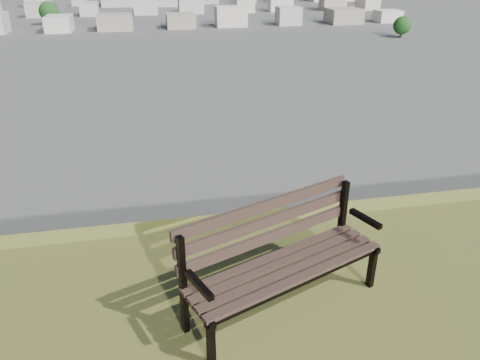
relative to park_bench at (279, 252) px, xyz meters
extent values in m
cube|color=#412F25|center=(0.11, -0.26, -0.09)|extent=(1.70, 0.75, 0.03)
cube|color=#412F25|center=(0.06, -0.15, -0.09)|extent=(1.70, 0.75, 0.03)
cube|color=#412F25|center=(0.02, -0.04, -0.09)|extent=(1.70, 0.75, 0.03)
cube|color=#412F25|center=(-0.03, 0.07, -0.09)|extent=(1.70, 0.75, 0.03)
cube|color=#412F25|center=(-0.06, 0.14, 0.07)|extent=(1.68, 0.70, 0.10)
cube|color=#412F25|center=(-0.07, 0.17, 0.21)|extent=(1.68, 0.70, 0.10)
cube|color=#412F25|center=(-0.08, 0.19, 0.36)|extent=(1.68, 0.70, 0.10)
cube|color=black|center=(-0.68, -0.60, -0.31)|extent=(0.07, 0.07, 0.44)
cube|color=black|center=(-0.84, -0.20, -0.07)|extent=(0.07, 0.07, 0.92)
cube|color=black|center=(-0.76, -0.41, -0.12)|extent=(0.23, 0.48, 0.05)
cube|color=black|center=(-0.74, -0.46, 0.13)|extent=(0.18, 0.35, 0.04)
cube|color=black|center=(0.91, 0.04, -0.31)|extent=(0.07, 0.07, 0.44)
cube|color=black|center=(0.75, 0.44, -0.07)|extent=(0.07, 0.07, 0.92)
cube|color=black|center=(0.83, 0.22, -0.12)|extent=(0.23, 0.48, 0.05)
cube|color=black|center=(0.85, 0.18, 0.13)|extent=(0.18, 0.35, 0.04)
cube|color=black|center=(0.11, -0.27, -0.14)|extent=(1.68, 0.70, 0.04)
cube|color=black|center=(-0.03, 0.08, -0.14)|extent=(1.68, 0.70, 0.04)
cube|color=#B4B3AF|center=(3.61, 292.01, -22.72)|extent=(52.58, 26.53, 5.63)
cube|color=#B0A496|center=(-35.31, 197.35, -22.03)|extent=(11.00, 11.00, 7.00)
cube|color=#BEAA97|center=(-11.31, 197.35, -22.03)|extent=(11.00, 11.00, 7.00)
cube|color=#BABBC0|center=(12.69, 197.35, -22.03)|extent=(11.00, 11.00, 7.00)
cube|color=beige|center=(36.69, 197.35, -22.03)|extent=(11.00, 11.00, 7.00)
cube|color=tan|center=(60.69, 197.35, -22.03)|extent=(11.00, 11.00, 7.00)
cube|color=beige|center=(84.69, 197.35, -22.03)|extent=(11.00, 11.00, 7.00)
cube|color=#BDB4AC|center=(108.69, 197.35, -22.03)|extent=(11.00, 11.00, 7.00)
cube|color=#BABBC0|center=(-47.31, 247.35, -22.03)|extent=(11.00, 11.00, 7.00)
cube|color=beige|center=(-23.31, 247.35, -22.03)|extent=(11.00, 11.00, 7.00)
cube|color=tan|center=(0.69, 247.35, -22.03)|extent=(11.00, 11.00, 7.00)
cube|color=beige|center=(24.69, 247.35, -22.03)|extent=(11.00, 11.00, 7.00)
cube|color=#BDB4AC|center=(48.69, 247.35, -22.03)|extent=(11.00, 11.00, 7.00)
cube|color=silver|center=(72.69, 247.35, -22.03)|extent=(11.00, 11.00, 7.00)
cube|color=#B0A496|center=(96.69, 247.35, -22.03)|extent=(11.00, 11.00, 7.00)
cube|color=#BEAA97|center=(120.69, 247.35, -22.03)|extent=(11.00, 11.00, 7.00)
cube|color=beige|center=(-59.31, 297.35, -22.03)|extent=(11.00, 11.00, 7.00)
cylinder|color=#2E2317|center=(90.69, 157.35, -24.48)|extent=(0.80, 0.80, 2.10)
sphere|color=#133713|center=(90.69, 157.35, -21.33)|extent=(6.30, 6.30, 6.30)
cylinder|color=#2E2317|center=(-39.31, 217.35, -24.18)|extent=(0.80, 0.80, 2.70)
sphere|color=#133713|center=(-39.31, 217.35, -20.13)|extent=(8.10, 8.10, 8.10)
cylinder|color=#2E2317|center=(130.69, 277.35, -24.55)|extent=(0.80, 0.80, 1.95)
cylinder|color=#2E2317|center=(40.69, 297.35, -24.48)|extent=(0.80, 0.80, 2.10)
camera|label=1|loc=(-0.98, -3.18, 2.30)|focal=35.00mm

